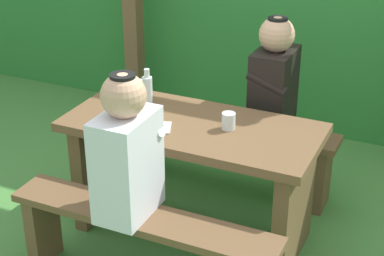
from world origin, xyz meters
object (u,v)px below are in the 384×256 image
bench_near (143,238)px  bottle_right (140,102)px  picnic_table (192,159)px  bottle_left (147,90)px  person_white_shirt (127,151)px  person_black_coat (274,80)px  bench_far (229,141)px  cell_phone (164,128)px  drinking_glass (229,121)px

bench_near → bottle_right: bottle_right is taller
picnic_table → bottle_left: size_ratio=6.24×
person_white_shirt → bottle_right: (-0.22, 0.53, 0.00)m
bottle_right → person_white_shirt: bearing=-67.3°
person_black_coat → bottle_right: 0.84m
picnic_table → person_black_coat: 0.71m
picnic_table → bottle_right: bearing=-170.4°
picnic_table → bottle_right: (-0.29, -0.05, 0.32)m
bench_far → person_black_coat: size_ratio=1.95×
person_black_coat → cell_phone: 0.80m
bench_far → cell_phone: size_ratio=10.00×
drinking_glass → cell_phone: drinking_glass is taller
person_white_shirt → drinking_glass: person_white_shirt is taller
bottle_left → cell_phone: bearing=-46.2°
bottle_left → bottle_right: (0.04, -0.16, -0.00)m
cell_phone → bottle_right: bearing=135.2°
person_white_shirt → cell_phone: 0.46m
picnic_table → drinking_glass: size_ratio=15.25×
person_white_shirt → bench_far: bearing=86.6°
person_black_coat → bench_near: bearing=-103.3°
picnic_table → bench_far: 0.60m
bench_near → bottle_right: bearing=118.6°
person_black_coat → drinking_glass: 0.56m
drinking_glass → person_white_shirt: bearing=-114.8°
drinking_glass → bottle_left: bottle_left is taller
bottle_left → person_white_shirt: bearing=-69.0°
bottle_left → cell_phone: size_ratio=1.60×
bottle_right → cell_phone: bottle_right is taller
picnic_table → bottle_right: 0.43m
bench_far → person_white_shirt: size_ratio=1.95×
bottle_right → cell_phone: 0.22m
drinking_glass → cell_phone: size_ratio=0.66×
picnic_table → bench_near: picnic_table is taller
bench_near → bottle_left: bottle_left is taller
person_black_coat → cell_phone: person_black_coat is taller
picnic_table → person_white_shirt: size_ratio=1.95×
bench_near → bench_far: (0.00, 1.16, 0.00)m
person_black_coat → bottle_left: person_black_coat is taller
person_white_shirt → bottle_right: person_white_shirt is taller
bench_near → bottle_right: 0.77m
bottle_left → picnic_table: bearing=-18.6°
person_white_shirt → drinking_glass: (0.27, 0.60, -0.04)m
bench_near → bench_far: size_ratio=1.00×
bench_far → person_black_coat: 0.54m
bench_far → picnic_table: bearing=-90.0°
drinking_glass → person_black_coat: bearing=83.0°
bottle_right → bottle_left: bearing=105.3°
bottle_left → cell_phone: bottle_left is taller
bench_far → person_black_coat: (0.27, -0.00, 0.47)m
bench_far → drinking_glass: bearing=-69.9°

